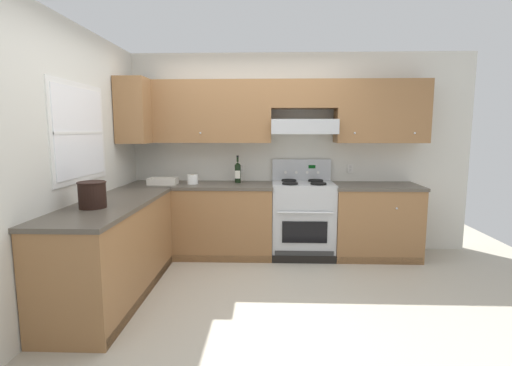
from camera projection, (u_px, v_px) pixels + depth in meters
The scene contains 10 objects.
ground_plane at pixel (246, 297), 3.59m from camera, with size 7.04×7.04×0.00m, color #B2AA99.
wall_back at pixel (284, 138), 4.89m from camera, with size 4.68×0.57×2.55m.
wall_left at pixel (84, 154), 3.69m from camera, with size 0.47×4.00×2.55m.
counter_back_run at pixel (264, 220), 4.75m from camera, with size 3.60×0.65×0.91m.
counter_left_run at pixel (114, 250), 3.57m from camera, with size 0.63×1.91×0.91m.
stove at pixel (303, 218), 4.75m from camera, with size 0.76×0.62×1.20m.
wine_bottle at pixel (238, 172), 4.80m from camera, with size 0.08×0.08×0.35m.
bowl at pixel (163, 182), 4.68m from camera, with size 0.35×0.21×0.08m.
bucket at pixel (92, 194), 3.24m from camera, with size 0.24×0.24×0.23m.
paper_towel_roll at pixel (193, 179), 4.71m from camera, with size 0.14×0.14×0.11m.
Camera 1 is at (0.22, -3.40, 1.57)m, focal length 26.56 mm.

